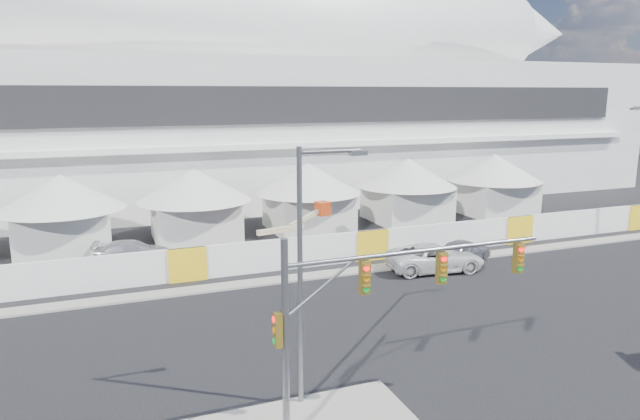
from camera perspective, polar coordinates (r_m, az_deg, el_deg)
name	(u,v)px	position (r m, az deg, el deg)	size (l,w,h in m)	color
ground	(397,374)	(23.57, 7.71, -15.90)	(160.00, 160.00, 0.00)	black
far_curb	(559,246)	(44.47, 22.78, -3.33)	(80.00, 1.20, 0.12)	gray
stadium	(285,106)	(62.67, -3.54, 10.35)	(80.00, 24.80, 21.98)	silver
tent_row	(253,195)	(44.24, -6.68, 1.54)	(53.40, 8.40, 5.40)	silver
hoarding_fence	(372,245)	(37.85, 5.18, -3.49)	(70.00, 0.25, 2.00)	white
scaffold_tower	(586,133)	(78.30, 25.10, 7.01)	(4.40, 4.40, 12.00)	#595B60
sedan_silver	(463,251)	(38.27, 14.11, -3.96)	(4.62, 1.86, 1.57)	#98989C
pickup_curb	(435,258)	(36.13, 11.45, -4.68)	(6.06, 2.79, 1.68)	silver
lot_car_c	(133,252)	(39.14, -18.21, -3.97)	(4.91, 1.99, 1.42)	silver
traffic_mast	(351,323)	(17.99, 3.08, -11.18)	(9.39, 0.64, 6.61)	gray
streetlight_median	(307,260)	(19.30, -1.35, -5.02)	(2.49, 0.25, 9.01)	slate
boom_lift	(276,245)	(38.03, -4.43, -3.53)	(6.89, 2.29, 3.40)	#BE3911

